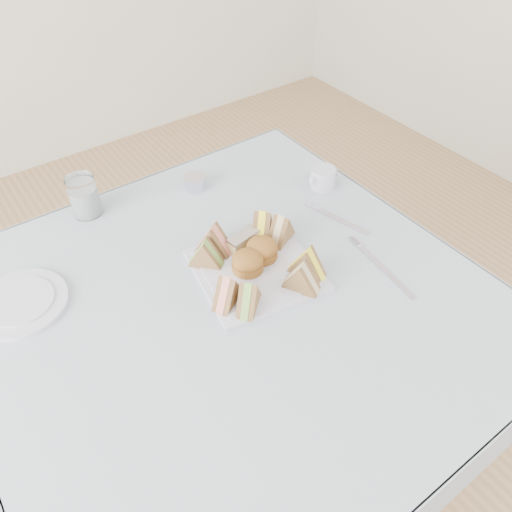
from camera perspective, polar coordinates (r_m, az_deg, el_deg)
floor at (r=1.69m, az=-1.92°, el=-21.98°), size 4.00×4.00×0.00m
table at (r=1.36m, az=-2.30°, el=-15.54°), size 0.90×0.90×0.74m
tablecloth at (r=1.06m, az=-2.86°, el=-5.11°), size 1.02×1.02×0.01m
serving_plate at (r=1.10m, az=-0.00°, el=-1.65°), size 0.29×0.29×0.01m
sandwich_fl_a at (r=1.01m, az=-3.25°, el=-3.80°), size 0.09×0.07×0.07m
sandwich_fl_b at (r=1.00m, az=-0.85°, el=-4.50°), size 0.08×0.08×0.07m
sandwich_fr_a at (r=1.07m, az=5.88°, el=-0.61°), size 0.07×0.09×0.07m
sandwich_fr_b at (r=1.04m, az=5.22°, el=-2.29°), size 0.07×0.09×0.07m
sandwich_bl_a at (r=1.09m, az=-5.75°, el=0.40°), size 0.08×0.08×0.07m
sandwich_bl_b at (r=1.12m, az=-4.84°, el=2.02°), size 0.08×0.09×0.08m
sandwich_br_a at (r=1.14m, az=2.87°, el=3.20°), size 0.09×0.07×0.07m
sandwich_br_b at (r=1.15m, az=0.74°, el=3.71°), size 0.09×0.09×0.07m
scone_left at (r=1.08m, az=-0.96°, el=-0.69°), size 0.07×0.07×0.05m
scone_right at (r=1.11m, az=0.66°, el=0.76°), size 0.07×0.07×0.05m
pastry_slice at (r=1.14m, az=-1.46°, el=1.76°), size 0.08×0.04×0.04m
side_plate at (r=1.15m, az=-25.30°, el=-4.89°), size 0.25×0.25×0.01m
water_glass at (r=1.30m, az=-19.07°, el=6.49°), size 0.07×0.07×0.10m
tea_strainer at (r=1.35m, az=-7.01°, el=8.25°), size 0.07×0.07×0.03m
knife at (r=1.26m, az=9.20°, el=4.24°), size 0.06×0.18×0.00m
fork at (r=1.14m, az=14.53°, el=-1.70°), size 0.03×0.19×0.00m
creamer_jug at (r=1.35m, az=7.66°, el=8.82°), size 0.07×0.07×0.06m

